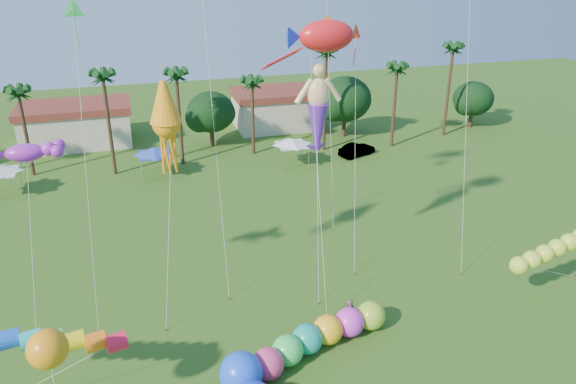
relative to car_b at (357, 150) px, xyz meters
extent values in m
cylinder|color=#3A2819|center=(-33.82, 3.95, 3.54)|extent=(0.36, 0.36, 8.50)
cylinder|color=#3A2819|center=(-25.82, 1.95, 4.29)|extent=(0.36, 0.36, 10.00)
cylinder|color=#3A2819|center=(-18.82, 2.95, 4.04)|extent=(0.36, 0.36, 9.50)
cylinder|color=#3A2819|center=(-10.82, 3.95, 3.29)|extent=(0.36, 0.36, 8.00)
cylinder|color=#3A2819|center=(-2.82, 2.95, 4.79)|extent=(0.36, 0.36, 11.00)
cylinder|color=#3A2819|center=(5.18, 1.95, 3.79)|extent=(0.36, 0.36, 9.00)
cylinder|color=#3A2819|center=(13.18, 3.95, 4.54)|extent=(0.36, 0.36, 10.50)
sphere|color=#113814|center=(-14.82, 7.95, 3.32)|extent=(5.46, 5.46, 5.46)
sphere|color=#113814|center=(1.18, 6.95, 3.94)|extent=(6.30, 6.30, 6.30)
sphere|color=#113814|center=(18.18, 5.95, 3.01)|extent=(5.04, 5.04, 5.04)
cube|color=beige|center=(-29.82, 12.95, 1.29)|extent=(12.00, 7.00, 4.00)
cube|color=beige|center=(-5.82, 12.95, 1.29)|extent=(10.00, 7.00, 4.00)
pyramid|color=blue|center=(-21.82, -0.05, 2.04)|extent=(3.00, 3.00, 0.60)
pyramid|color=white|center=(-7.82, -1.05, 2.04)|extent=(3.00, 3.00, 0.60)
imported|color=#4C4C54|center=(0.00, 0.00, 0.00)|extent=(4.59, 3.00, 1.43)
imported|color=gray|center=(-12.18, -28.13, 0.20)|extent=(1.11, 1.04, 1.83)
sphere|color=#DA3973|center=(-18.11, -31.07, 0.18)|extent=(1.79, 1.79, 1.79)
sphere|color=#33DC57|center=(-16.80, -30.32, 0.18)|extent=(1.79, 1.79, 1.79)
sphere|color=#169F8A|center=(-15.44, -29.69, 0.18)|extent=(1.79, 1.79, 1.79)
sphere|color=yellow|center=(-14.02, -29.22, 0.18)|extent=(1.79, 1.79, 1.79)
sphere|color=#E936E2|center=(-12.55, -28.91, 0.18)|extent=(1.79, 1.79, 1.79)
sphere|color=#98CD2D|center=(-11.05, -28.66, 0.18)|extent=(1.79, 1.79, 1.79)
sphere|color=#1C55FF|center=(-19.70, -31.65, 0.43)|extent=(2.93, 2.93, 2.29)
cylinder|color=#F51B3B|center=(-27.40, -30.24, 2.68)|extent=(6.98, 1.12, 0.94)
cylinder|color=silver|center=(-29.19, -29.96, 0.99)|extent=(7.08, 0.59, 3.42)
ellipsoid|color=#C3EB34|center=(-1.05, -28.86, 2.12)|extent=(6.49, 1.80, 1.40)
cylinder|color=silver|center=(2.09, -28.12, 0.70)|extent=(6.28, 1.50, 2.85)
cylinder|color=brown|center=(5.22, -27.39, -0.63)|extent=(0.08, 0.08, 0.16)
sphere|color=orange|center=(-28.36, -32.37, 4.56)|extent=(1.90, 1.90, 1.80)
cylinder|color=silver|center=(-12.71, -23.38, 5.03)|extent=(1.16, 4.26, 11.50)
cylinder|color=brown|center=(-13.28, -25.50, -0.63)|extent=(0.08, 0.08, 0.16)
ellipsoid|color=red|center=(-11.79, -21.56, 15.76)|extent=(5.44, 3.10, 2.15)
cylinder|color=silver|center=(-12.60, -24.51, 7.52)|extent=(1.63, 5.92, 16.48)
cylinder|color=brown|center=(-13.40, -27.46, -0.63)|extent=(0.08, 0.08, 0.16)
cylinder|color=silver|center=(-18.75, -20.48, 10.61)|extent=(0.09, 5.67, 22.66)
cylinder|color=brown|center=(-18.78, -23.30, -0.63)|extent=(0.08, 0.08, 0.16)
cone|color=orange|center=(-21.73, -21.80, 11.15)|extent=(2.32, 2.32, 5.32)
cylinder|color=silver|center=(-22.42, -23.65, 5.22)|extent=(1.40, 3.72, 11.88)
cylinder|color=brown|center=(-23.10, -25.49, -0.63)|extent=(0.08, 0.08, 0.16)
ellipsoid|color=purple|center=(-29.44, -22.60, 10.43)|extent=(3.81, 2.43, 1.40)
cylinder|color=silver|center=(-29.85, -24.53, 4.86)|extent=(0.85, 3.88, 11.15)
cylinder|color=brown|center=(-30.26, -26.46, -0.63)|extent=(0.08, 0.08, 0.16)
cone|color=#F53E1B|center=(-9.10, -19.68, 15.54)|extent=(1.24, 0.87, 1.28)
cylinder|color=silver|center=(-9.39, -21.25, 7.41)|extent=(0.60, 3.17, 16.26)
cylinder|color=brown|center=(-9.68, -22.83, -0.63)|extent=(0.08, 0.08, 0.16)
cylinder|color=silver|center=(-2.27, -23.00, 9.74)|extent=(0.22, 3.88, 20.92)
cylinder|color=brown|center=(-2.37, -24.93, -0.63)|extent=(0.08, 0.08, 0.16)
cone|color=#34DD5C|center=(-25.90, -22.65, 17.76)|extent=(1.30, 0.44, 1.27)
cylinder|color=silver|center=(-26.43, -24.27, 8.52)|extent=(1.09, 3.26, 18.48)
cylinder|color=brown|center=(-26.96, -25.88, -0.63)|extent=(0.08, 0.08, 0.16)
cylinder|color=silver|center=(-8.70, -13.70, 12.59)|extent=(0.08, 4.73, 26.61)
cylinder|color=brown|center=(-8.73, -16.05, -0.63)|extent=(0.08, 0.08, 0.16)
camera|label=1|loc=(-23.74, -54.23, 20.79)|focal=35.00mm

